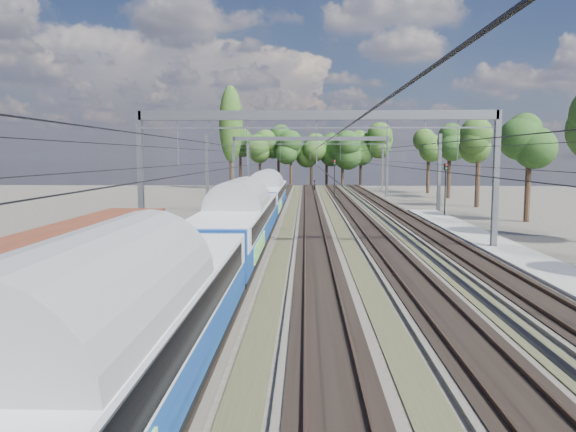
{
  "coord_description": "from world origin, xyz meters",
  "views": [
    {
      "loc": [
        -0.73,
        -6.38,
        6.09
      ],
      "look_at": [
        -1.68,
        24.4,
        2.8
      ],
      "focal_mm": 35.0,
      "sensor_mm": 36.0,
      "label": 1
    }
  ],
  "objects_px": {
    "emu_train": "(239,216)",
    "freight_boxcar": "(88,262)",
    "worker": "(315,186)",
    "signal_far": "(445,184)",
    "signal_near": "(334,175)"
  },
  "relations": [
    {
      "from": "emu_train",
      "to": "freight_boxcar",
      "type": "bearing_deg",
      "value": -112.7
    },
    {
      "from": "emu_train",
      "to": "worker",
      "type": "height_order",
      "value": "emu_train"
    },
    {
      "from": "worker",
      "to": "freight_boxcar",
      "type": "bearing_deg",
      "value": -174.78
    },
    {
      "from": "emu_train",
      "to": "signal_far",
      "type": "distance_m",
      "value": 29.78
    },
    {
      "from": "emu_train",
      "to": "worker",
      "type": "distance_m",
      "value": 67.21
    },
    {
      "from": "freight_boxcar",
      "to": "signal_far",
      "type": "bearing_deg",
      "value": 57.64
    },
    {
      "from": "freight_boxcar",
      "to": "signal_near",
      "type": "distance_m",
      "value": 58.89
    },
    {
      "from": "freight_boxcar",
      "to": "worker",
      "type": "height_order",
      "value": "freight_boxcar"
    },
    {
      "from": "freight_boxcar",
      "to": "worker",
      "type": "bearing_deg",
      "value": 82.69
    },
    {
      "from": "emu_train",
      "to": "freight_boxcar",
      "type": "height_order",
      "value": "emu_train"
    },
    {
      "from": "signal_far",
      "to": "worker",
      "type": "bearing_deg",
      "value": 83.44
    },
    {
      "from": "emu_train",
      "to": "freight_boxcar",
      "type": "relative_size",
      "value": 5.1
    },
    {
      "from": "worker",
      "to": "signal_near",
      "type": "bearing_deg",
      "value": -160.76
    },
    {
      "from": "signal_far",
      "to": "emu_train",
      "type": "bearing_deg",
      "value": -148.43
    },
    {
      "from": "worker",
      "to": "signal_near",
      "type": "distance_m",
      "value": 20.46
    }
  ]
}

